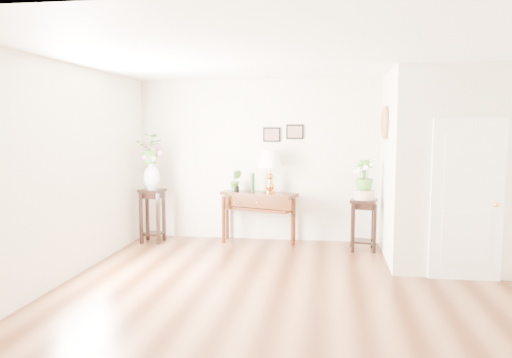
% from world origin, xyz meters
% --- Properties ---
extents(floor, '(6.00, 5.50, 0.02)m').
position_xyz_m(floor, '(0.00, 0.00, 0.00)').
color(floor, brown).
rests_on(floor, ground).
extents(ceiling, '(6.00, 5.50, 0.02)m').
position_xyz_m(ceiling, '(0.00, 0.00, 2.80)').
color(ceiling, white).
rests_on(ceiling, ground).
extents(wall_back, '(6.00, 0.02, 2.80)m').
position_xyz_m(wall_back, '(0.00, 2.75, 1.40)').
color(wall_back, silver).
rests_on(wall_back, ground).
extents(wall_front, '(6.00, 0.02, 2.80)m').
position_xyz_m(wall_front, '(0.00, -2.75, 1.40)').
color(wall_front, silver).
rests_on(wall_front, ground).
extents(wall_left, '(0.02, 5.50, 2.80)m').
position_xyz_m(wall_left, '(-3.00, 0.00, 1.40)').
color(wall_left, silver).
rests_on(wall_left, ground).
extents(partition, '(1.80, 1.95, 2.80)m').
position_xyz_m(partition, '(2.10, 1.77, 1.40)').
color(partition, silver).
rests_on(partition, floor).
extents(door, '(0.90, 0.05, 2.10)m').
position_xyz_m(door, '(2.10, 0.78, 1.05)').
color(door, white).
rests_on(door, floor).
extents(art_print_left, '(0.30, 0.02, 0.25)m').
position_xyz_m(art_print_left, '(-0.65, 2.73, 1.85)').
color(art_print_left, black).
rests_on(art_print_left, wall_back).
extents(art_print_right, '(0.30, 0.02, 0.25)m').
position_xyz_m(art_print_right, '(-0.25, 2.73, 1.90)').
color(art_print_right, black).
rests_on(art_print_right, wall_back).
extents(wall_ornament, '(0.07, 0.51, 0.51)m').
position_xyz_m(wall_ornament, '(1.16, 1.90, 2.05)').
color(wall_ornament, '#B78141').
rests_on(wall_ornament, partition).
extents(console_table, '(1.37, 0.83, 0.87)m').
position_xyz_m(console_table, '(-0.84, 2.49, 0.43)').
color(console_table, '#371A06').
rests_on(console_table, floor).
extents(table_lamp, '(0.45, 0.45, 0.74)m').
position_xyz_m(table_lamp, '(-0.65, 2.49, 1.22)').
color(table_lamp, orange).
rests_on(table_lamp, console_table).
extents(green_vase, '(0.08, 0.08, 0.33)m').
position_xyz_m(green_vase, '(-0.95, 2.49, 1.04)').
color(green_vase, '#0F3D1D').
rests_on(green_vase, console_table).
extents(potted_plant, '(0.22, 0.18, 0.37)m').
position_xyz_m(potted_plant, '(-1.25, 2.49, 1.05)').
color(potted_plant, '#418329').
rests_on(potted_plant, console_table).
extents(plant_stand_a, '(0.44, 0.44, 0.92)m').
position_xyz_m(plant_stand_a, '(-2.65, 2.22, 0.46)').
color(plant_stand_a, black).
rests_on(plant_stand_a, floor).
extents(porcelain_vase, '(0.36, 0.36, 0.49)m').
position_xyz_m(porcelain_vase, '(-2.65, 2.22, 1.15)').
color(porcelain_vase, silver).
rests_on(porcelain_vase, plant_stand_a).
extents(lily_arrangement, '(0.51, 0.46, 0.51)m').
position_xyz_m(lily_arrangement, '(-2.65, 2.22, 1.58)').
color(lily_arrangement, '#418329').
rests_on(lily_arrangement, porcelain_vase).
extents(plant_stand_b, '(0.46, 0.46, 0.83)m').
position_xyz_m(plant_stand_b, '(0.90, 2.18, 0.42)').
color(plant_stand_b, black).
rests_on(plant_stand_b, floor).
extents(ceramic_bowl, '(0.36, 0.36, 0.15)m').
position_xyz_m(ceramic_bowl, '(0.90, 2.18, 0.91)').
color(ceramic_bowl, '#C4B39D').
rests_on(ceramic_bowl, plant_stand_b).
extents(narcissus, '(0.34, 0.34, 0.52)m').
position_xyz_m(narcissus, '(0.90, 2.18, 1.21)').
color(narcissus, '#418329').
rests_on(narcissus, ceramic_bowl).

